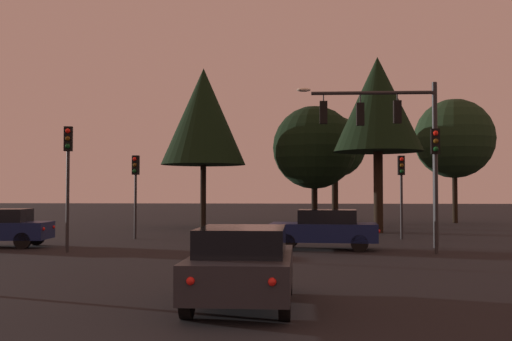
% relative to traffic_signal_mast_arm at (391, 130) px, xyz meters
% --- Properties ---
extents(ground_plane, '(168.00, 168.00, 0.00)m').
position_rel_traffic_signal_mast_arm_xyz_m(ground_plane, '(-5.21, 5.82, -4.63)').
color(ground_plane, black).
rests_on(ground_plane, ground).
extents(traffic_signal_mast_arm, '(5.53, 0.42, 6.52)m').
position_rel_traffic_signal_mast_arm_xyz_m(traffic_signal_mast_arm, '(0.00, 0.00, 0.00)').
color(traffic_signal_mast_arm, '#232326').
rests_on(traffic_signal_mast_arm, ground).
extents(traffic_light_corner_left, '(0.30, 0.35, 3.88)m').
position_rel_traffic_signal_mast_arm_xyz_m(traffic_light_corner_left, '(1.14, 4.34, -1.87)').
color(traffic_light_corner_left, '#232326').
rests_on(traffic_light_corner_left, ground).
extents(traffic_light_corner_right, '(0.32, 0.36, 4.44)m').
position_rel_traffic_signal_mast_arm_xyz_m(traffic_light_corner_right, '(1.20, -2.35, -1.49)').
color(traffic_light_corner_right, '#232326').
rests_on(traffic_light_corner_right, ground).
extents(traffic_light_median, '(0.35, 0.38, 4.59)m').
position_rel_traffic_signal_mast_arm_xyz_m(traffic_light_median, '(-12.06, -2.57, -1.39)').
color(traffic_light_median, '#232326').
rests_on(traffic_light_median, ground).
extents(traffic_light_far_side, '(0.32, 0.36, 3.90)m').
position_rel_traffic_signal_mast_arm_xyz_m(traffic_light_far_side, '(-11.23, 3.66, -1.85)').
color(traffic_light_far_side, '#232326').
rests_on(traffic_light_far_side, ground).
extents(car_nearside_lane, '(1.90, 4.11, 1.52)m').
position_rel_traffic_signal_mast_arm_xyz_m(car_nearside_lane, '(-4.76, -12.41, -3.84)').
color(car_nearside_lane, '#232328').
rests_on(car_nearside_lane, ground).
extents(car_crossing_left, '(4.21, 2.13, 1.52)m').
position_rel_traffic_signal_mast_arm_xyz_m(car_crossing_left, '(-2.66, -0.88, -3.84)').
color(car_crossing_left, '#0F1947').
rests_on(car_crossing_left, ground).
extents(tree_behind_sign, '(4.83, 4.83, 9.51)m').
position_rel_traffic_signal_mast_arm_xyz_m(tree_behind_sign, '(0.66, 8.70, 2.26)').
color(tree_behind_sign, black).
rests_on(tree_behind_sign, ground).
extents(tree_left_far, '(5.30, 5.30, 7.68)m').
position_rel_traffic_signal_mast_arm_xyz_m(tree_left_far, '(-2.59, 14.49, 0.39)').
color(tree_left_far, black).
rests_on(tree_left_far, ground).
extents(tree_center_horizon, '(5.61, 5.61, 8.78)m').
position_rel_traffic_signal_mast_arm_xyz_m(tree_center_horizon, '(7.43, 19.40, 1.33)').
color(tree_center_horizon, black).
rests_on(tree_center_horizon, ground).
extents(tree_right_cluster, '(5.24, 5.24, 9.90)m').
position_rel_traffic_signal_mast_arm_xyz_m(tree_right_cluster, '(-9.49, 12.96, 2.24)').
color(tree_right_cluster, black).
rests_on(tree_right_cluster, ground).
extents(tree_lot_edge, '(4.38, 4.38, 7.59)m').
position_rel_traffic_signal_mast_arm_xyz_m(tree_lot_edge, '(-1.01, 19.05, 0.74)').
color(tree_lot_edge, black).
rests_on(tree_lot_edge, ground).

